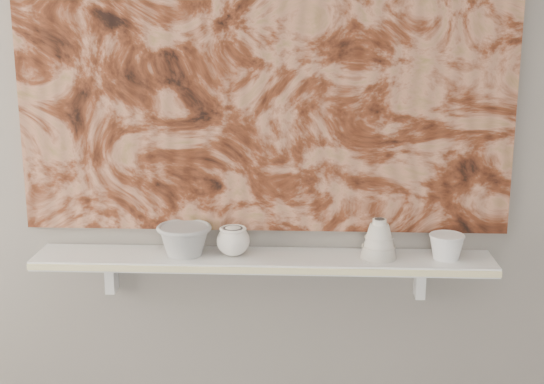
# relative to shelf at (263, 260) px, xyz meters

# --- Properties ---
(wall_back) EXTENTS (3.60, 0.00, 3.60)m
(wall_back) POSITION_rel_shelf_xyz_m (0.00, 0.09, 0.44)
(wall_back) COLOR gray
(wall_back) RESTS_ON floor
(shelf) EXTENTS (1.40, 0.18, 0.03)m
(shelf) POSITION_rel_shelf_xyz_m (0.00, 0.00, 0.00)
(shelf) COLOR silver
(shelf) RESTS_ON wall_back
(shelf_stripe) EXTENTS (1.40, 0.01, 0.02)m
(shelf_stripe) POSITION_rel_shelf_xyz_m (0.00, -0.09, 0.00)
(shelf_stripe) COLOR beige
(shelf_stripe) RESTS_ON shelf
(bracket_left) EXTENTS (0.03, 0.06, 0.12)m
(bracket_left) POSITION_rel_shelf_xyz_m (-0.49, 0.06, -0.07)
(bracket_left) COLOR silver
(bracket_left) RESTS_ON wall_back
(bracket_right) EXTENTS (0.03, 0.06, 0.12)m
(bracket_right) POSITION_rel_shelf_xyz_m (0.49, 0.06, -0.07)
(bracket_right) COLOR silver
(bracket_right) RESTS_ON wall_back
(painting) EXTENTS (1.50, 0.02, 1.10)m
(painting) POSITION_rel_shelf_xyz_m (0.00, 0.08, 0.62)
(painting) COLOR #5F2916
(painting) RESTS_ON wall_back
(house_motif) EXTENTS (0.09, 0.00, 0.08)m
(house_motif) POSITION_rel_shelf_xyz_m (0.45, 0.07, 0.32)
(house_motif) COLOR black
(house_motif) RESTS_ON painting
(bowl_grey) EXTENTS (0.20, 0.20, 0.10)m
(bowl_grey) POSITION_rel_shelf_xyz_m (-0.24, 0.00, 0.06)
(bowl_grey) COLOR #989895
(bowl_grey) RESTS_ON shelf
(cup_cream) EXTENTS (0.12, 0.12, 0.09)m
(cup_cream) POSITION_rel_shelf_xyz_m (-0.09, 0.00, 0.06)
(cup_cream) COLOR white
(cup_cream) RESTS_ON shelf
(bell_vessel) EXTENTS (0.14, 0.14, 0.12)m
(bell_vessel) POSITION_rel_shelf_xyz_m (0.35, 0.00, 0.08)
(bell_vessel) COLOR silver
(bell_vessel) RESTS_ON shelf
(bowl_white) EXTENTS (0.13, 0.13, 0.08)m
(bowl_white) POSITION_rel_shelf_xyz_m (0.55, 0.00, 0.05)
(bowl_white) COLOR silver
(bowl_white) RESTS_ON shelf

